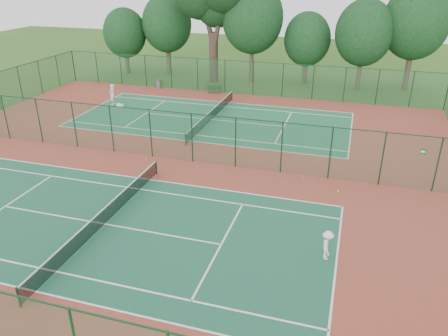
{
  "coord_description": "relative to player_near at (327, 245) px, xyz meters",
  "views": [
    {
      "loc": [
        11.67,
        -25.93,
        12.39
      ],
      "look_at": [
        4.94,
        -3.72,
        1.6
      ],
      "focal_mm": 35.0,
      "sensor_mm": 36.0,
      "label": 1
    }
  ],
  "objects": [
    {
      "name": "court_near",
      "position": [
        -11.38,
        -0.37,
        -0.73
      ],
      "size": [
        23.77,
        10.97,
        0.01
      ],
      "primitive_type": "cube",
      "color": "#1B563C",
      "rests_on": "red_pad"
    },
    {
      "name": "ground",
      "position": [
        -11.38,
        8.63,
        -0.75
      ],
      "size": [
        120.0,
        120.0,
        0.0
      ],
      "primitive_type": "plane",
      "color": "#2F561B",
      "rests_on": "ground"
    },
    {
      "name": "stray_ball_b",
      "position": [
        -2.1,
        8.13,
        -0.7
      ],
      "size": [
        0.07,
        0.07,
        0.07
      ],
      "primitive_type": "sphere",
      "color": "#C8D130",
      "rests_on": "red_pad"
    },
    {
      "name": "court_far",
      "position": [
        -11.38,
        17.63,
        -0.73
      ],
      "size": [
        23.77,
        10.97,
        0.01
      ],
      "primitive_type": "cube",
      "color": "#1F643F",
      "rests_on": "red_pad"
    },
    {
      "name": "tennis_net_far",
      "position": [
        -11.38,
        17.63,
        -0.2
      ],
      "size": [
        0.1,
        12.9,
        0.97
      ],
      "color": "#163E22",
      "rests_on": "ground"
    },
    {
      "name": "stray_ball_c",
      "position": [
        -13.06,
        7.93,
        -0.7
      ],
      "size": [
        0.07,
        0.07,
        0.07
      ],
      "primitive_type": "sphere",
      "color": "yellow",
      "rests_on": "red_pad"
    },
    {
      "name": "trash_bin",
      "position": [
        -20.47,
        26.23,
        -0.28
      ],
      "size": [
        0.59,
        0.59,
        0.93
      ],
      "primitive_type": "cylinder",
      "rotation": [
        0.0,
        0.0,
        -0.16
      ],
      "color": "slate",
      "rests_on": "red_pad"
    },
    {
      "name": "tennis_net_near",
      "position": [
        -11.38,
        -0.37,
        -0.2
      ],
      "size": [
        0.1,
        12.9,
        0.97
      ],
      "color": "#12331A",
      "rests_on": "ground"
    },
    {
      "name": "fence_north",
      "position": [
        -11.38,
        26.63,
        1.01
      ],
      "size": [
        40.0,
        0.09,
        3.5
      ],
      "color": "#194B2D",
      "rests_on": "ground"
    },
    {
      "name": "stray_ball_a",
      "position": [
        -10.32,
        7.72,
        -0.71
      ],
      "size": [
        0.07,
        0.07,
        0.07
      ],
      "primitive_type": "sphere",
      "color": "gold",
      "rests_on": "red_pad"
    },
    {
      "name": "player_near",
      "position": [
        0.0,
        0.0,
        0.0
      ],
      "size": [
        0.67,
        1.01,
        1.46
      ],
      "primitive_type": "imported",
      "rotation": [
        0.0,
        0.0,
        1.72
      ],
      "color": "silver",
      "rests_on": "court_near"
    },
    {
      "name": "fence_divider",
      "position": [
        -11.38,
        8.63,
        1.01
      ],
      "size": [
        40.0,
        0.09,
        3.5
      ],
      "color": "#174727",
      "rests_on": "ground"
    },
    {
      "name": "evergreen_row",
      "position": [
        -10.88,
        32.88,
        -0.75
      ],
      "size": [
        39.0,
        5.0,
        12.0
      ],
      "primitive_type": null,
      "color": "black",
      "rests_on": "ground"
    },
    {
      "name": "player_far",
      "position": [
        -22.09,
        19.17,
        0.27
      ],
      "size": [
        0.52,
        0.76,
        2.01
      ],
      "primitive_type": "imported",
      "rotation": [
        0.0,
        0.0,
        -1.63
      ],
      "color": "silver",
      "rests_on": "court_far"
    },
    {
      "name": "red_pad",
      "position": [
        -11.38,
        8.63,
        -0.74
      ],
      "size": [
        40.0,
        36.0,
        0.01
      ],
      "primitive_type": "cube",
      "color": "brown",
      "rests_on": "ground"
    },
    {
      "name": "kit_bag",
      "position": [
        -21.12,
        18.75,
        -0.6
      ],
      "size": [
        0.78,
        0.44,
        0.28
      ],
      "primitive_type": "cube",
      "rotation": [
        0.0,
        0.0,
        -0.24
      ],
      "color": "silver",
      "rests_on": "red_pad"
    },
    {
      "name": "bench",
      "position": [
        -13.98,
        26.09,
        -0.29
      ],
      "size": [
        1.48,
        0.83,
        0.88
      ],
      "rotation": [
        0.0,
        0.0,
        0.31
      ],
      "color": "#113217",
      "rests_on": "red_pad"
    }
  ]
}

